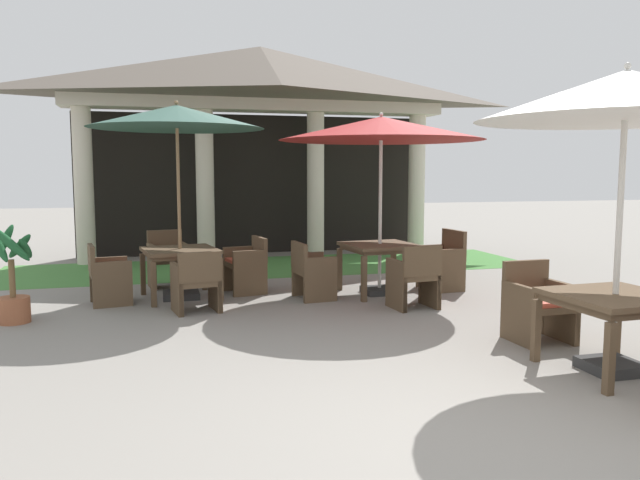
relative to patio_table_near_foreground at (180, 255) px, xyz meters
The scene contains 18 objects.
ground_plane 5.72m from the patio_table_near_foreground, 71.08° to the right, with size 60.00×60.00×0.00m, color gray.
background_pavilion 5.24m from the patio_table_near_foreground, 65.29° to the left, with size 8.23×3.19×4.37m.
lawn_strip 3.27m from the patio_table_near_foreground, 54.92° to the left, with size 10.03×2.69×0.01m, color #47843D.
patio_table_near_foreground is the anchor object (origin of this frame).
patio_umbrella_near_foreground 1.92m from the patio_table_near_foreground, 97.13° to the left, with size 2.45×2.45×2.80m.
patio_chair_near_foreground_west 1.02m from the patio_table_near_foreground, behind, with size 0.61×0.62×0.83m.
patio_chair_near_foreground_south 1.02m from the patio_table_near_foreground, 80.44° to the right, with size 0.64×0.61×0.81m.
patio_chair_near_foreground_north 1.02m from the patio_table_near_foreground, 99.56° to the left, with size 0.64×0.58×0.89m.
patio_chair_near_foreground_east 1.02m from the patio_table_near_foreground, ahead, with size 0.61×0.67×0.84m.
patio_table_mid_left 5.73m from the patio_table_near_foreground, 50.28° to the right, with size 1.06×1.06×0.72m.
patio_umbrella_mid_left 6.02m from the patio_table_near_foreground, 50.28° to the right, with size 2.58×2.58×2.76m.
patio_chair_mid_left_north 4.91m from the patio_table_near_foreground, 42.56° to the right, with size 0.61×0.61×0.85m.
patio_table_mid_right 2.92m from the patio_table_near_foreground, ahead, with size 1.08×1.08×0.75m.
patio_umbrella_mid_right 3.42m from the patio_table_near_foreground, ahead, with size 2.99×2.99×2.67m.
patio_chair_mid_right_west 1.90m from the patio_table_near_foreground, 16.20° to the right, with size 0.55×0.65×0.82m.
patio_chair_mid_right_east 3.98m from the patio_table_near_foreground, ahead, with size 0.57×0.68×0.92m.
patio_chair_mid_right_south 3.34m from the patio_table_near_foreground, 26.70° to the right, with size 0.62×0.57×0.86m.
potted_palm_left_edge 2.25m from the patio_table_near_foreground, 153.40° to the right, with size 0.56×0.56×1.22m.
Camera 1 is at (-2.16, -3.66, 1.81)m, focal length 34.85 mm.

